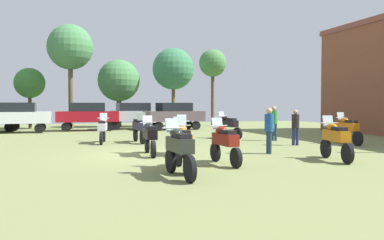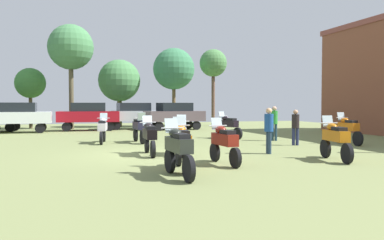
{
  "view_description": "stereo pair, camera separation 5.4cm",
  "coord_description": "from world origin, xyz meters",
  "views": [
    {
      "loc": [
        -2.77,
        -14.63,
        1.88
      ],
      "look_at": [
        2.77,
        3.34,
        1.16
      ],
      "focal_mm": 37.37,
      "sensor_mm": 36.0,
      "label": 1
    },
    {
      "loc": [
        -2.72,
        -14.65,
        1.88
      ],
      "look_at": [
        2.77,
        3.34,
        1.16
      ],
      "focal_mm": 37.37,
      "sensor_mm": 36.0,
      "label": 2
    }
  ],
  "objects": [
    {
      "name": "ground_plane",
      "position": [
        0.0,
        0.0,
        0.01
      ],
      "size": [
        44.0,
        52.0,
        0.02
      ],
      "color": "olive"
    },
    {
      "name": "motorcycle_2",
      "position": [
        5.72,
        -3.37,
        0.75
      ],
      "size": [
        0.7,
        2.17,
        1.49
      ],
      "rotation": [
        0.0,
        0.0,
        -0.18
      ],
      "color": "black",
      "rests_on": "ground"
    },
    {
      "name": "car_3",
      "position": [
        -1.47,
        14.85,
        1.19
      ],
      "size": [
        4.42,
        2.11,
        2.0
      ],
      "rotation": [
        0.0,
        0.0,
        1.5
      ],
      "color": "black",
      "rests_on": "ground"
    },
    {
      "name": "motorcycle_9",
      "position": [
        9.69,
        1.03,
        0.75
      ],
      "size": [
        0.62,
        2.13,
        1.5
      ],
      "rotation": [
        0.0,
        0.0,
        -0.08
      ],
      "color": "black",
      "rests_on": "ground"
    },
    {
      "name": "tree_2",
      "position": [
        1.2,
        18.83,
        3.86
      ],
      "size": [
        3.46,
        3.46,
        5.6
      ],
      "color": "#4D4A26",
      "rests_on": "ground"
    },
    {
      "name": "person_3",
      "position": [
        7.34,
        3.77,
        1.06
      ],
      "size": [
        0.48,
        0.48,
        1.78
      ],
      "rotation": [
        0.0,
        0.0,
        2.49
      ],
      "color": "#1E3748",
      "rests_on": "ground"
    },
    {
      "name": "motorcycle_13",
      "position": [
        -1.23,
        5.06,
        0.73
      ],
      "size": [
        0.68,
        2.16,
        1.45
      ],
      "rotation": [
        0.0,
        0.0,
        -0.16
      ],
      "color": "black",
      "rests_on": "ground"
    },
    {
      "name": "car_2",
      "position": [
        4.68,
        14.02,
        1.19
      ],
      "size": [
        4.49,
        2.33,
        2.0
      ],
      "rotation": [
        0.0,
        0.0,
        1.7
      ],
      "color": "black",
      "rests_on": "ground"
    },
    {
      "name": "motorcycle_1",
      "position": [
        1.23,
        -0.36,
        0.75
      ],
      "size": [
        0.79,
        2.15,
        1.48
      ],
      "rotation": [
        0.0,
        0.0,
        -0.27
      ],
      "color": "black",
      "rests_on": "ground"
    },
    {
      "name": "motorcycle_12",
      "position": [
        0.07,
        -0.13,
        0.73
      ],
      "size": [
        0.62,
        2.17,
        1.44
      ],
      "rotation": [
        0.0,
        0.0,
        -0.05
      ],
      "color": "black",
      "rests_on": "ground"
    },
    {
      "name": "motorcycle_8",
      "position": [
        5.54,
        5.6,
        0.75
      ],
      "size": [
        0.84,
        2.07,
        1.49
      ],
      "rotation": [
        0.0,
        0.0,
        0.31
      ],
      "color": "black",
      "rests_on": "ground"
    },
    {
      "name": "person_1",
      "position": [
        4.46,
        -1.09,
        1.04
      ],
      "size": [
        0.38,
        0.38,
        1.74
      ],
      "rotation": [
        0.0,
        0.0,
        1.45
      ],
      "color": "#213449",
      "rests_on": "ground"
    },
    {
      "name": "car_1",
      "position": [
        -6.08,
        13.86,
        1.19
      ],
      "size": [
        4.31,
        1.82,
        2.0
      ],
      "rotation": [
        0.0,
        0.0,
        1.57
      ],
      "color": "black",
      "rests_on": "ground"
    },
    {
      "name": "motorcycle_10",
      "position": [
        -0.08,
        -4.8,
        0.75
      ],
      "size": [
        0.62,
        2.15,
        1.49
      ],
      "rotation": [
        0.0,
        0.0,
        0.07
      ],
      "color": "black",
      "rests_on": "ground"
    },
    {
      "name": "person_2",
      "position": [
        7.13,
        1.39,
        0.97
      ],
      "size": [
        0.44,
        0.44,
        1.63
      ],
      "rotation": [
        0.0,
        0.0,
        5.94
      ],
      "color": "#21274B",
      "rests_on": "ground"
    },
    {
      "name": "motorcycle_3",
      "position": [
        0.31,
        -3.72,
        0.76
      ],
      "size": [
        0.64,
        2.2,
        1.5
      ],
      "rotation": [
        0.0,
        0.0,
        -0.13
      ],
      "color": "black",
      "rests_on": "ground"
    },
    {
      "name": "motorcycle_6",
      "position": [
        0.48,
        4.75,
        0.75
      ],
      "size": [
        0.62,
        2.14,
        1.5
      ],
      "rotation": [
        0.0,
        0.0,
        3.2
      ],
      "color": "black",
      "rests_on": "ground"
    },
    {
      "name": "tree_3",
      "position": [
        -2.63,
        17.16,
        6.19
      ],
      "size": [
        3.42,
        3.42,
        7.94
      ],
      "color": "brown",
      "rests_on": "ground"
    },
    {
      "name": "motorcycle_5",
      "position": [
        1.85,
        -3.1,
        0.73
      ],
      "size": [
        0.62,
        2.09,
        1.44
      ],
      "rotation": [
        0.0,
        0.0,
        0.06
      ],
      "color": "black",
      "rests_on": "ground"
    },
    {
      "name": "tree_5",
      "position": [
        9.29,
        18.32,
        5.43
      ],
      "size": [
        2.4,
        2.4,
        6.7
      ],
      "color": "brown",
      "rests_on": "ground"
    },
    {
      "name": "tree_6",
      "position": [
        5.65,
        18.0,
        4.87
      ],
      "size": [
        3.48,
        3.48,
        6.61
      ],
      "color": "brown",
      "rests_on": "ground"
    },
    {
      "name": "tree_8",
      "position": [
        -5.68,
        18.84,
        3.53
      ],
      "size": [
        2.35,
        2.35,
        4.72
      ],
      "color": "brown",
      "rests_on": "ground"
    },
    {
      "name": "car_6",
      "position": [
        1.92,
        15.81,
        1.19
      ],
      "size": [
        4.4,
        2.05,
        2.0
      ],
      "rotation": [
        0.0,
        0.0,
        1.63
      ],
      "color": "black",
      "rests_on": "ground"
    }
  ]
}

